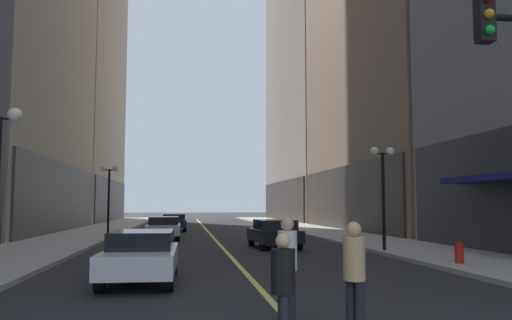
% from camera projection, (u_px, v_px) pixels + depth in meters
% --- Properties ---
extents(ground_plane, '(200.00, 200.00, 0.00)m').
position_uv_depth(ground_plane, '(208.00, 232.00, 39.16)').
color(ground_plane, '#262628').
extents(sidewalk_left, '(4.50, 78.00, 0.15)m').
position_uv_depth(sidewalk_left, '(95.00, 231.00, 38.03)').
color(sidewalk_left, '#ADA8A0').
rests_on(sidewalk_left, ground).
extents(sidewalk_right, '(4.50, 78.00, 0.15)m').
position_uv_depth(sidewalk_right, '(314.00, 230.00, 40.30)').
color(sidewalk_right, '#ADA8A0').
rests_on(sidewalk_right, ground).
extents(lane_centre_stripe, '(0.16, 70.00, 0.01)m').
position_uv_depth(lane_centre_stripe, '(208.00, 232.00, 39.16)').
color(lane_centre_stripe, '#E5D64C').
rests_on(lane_centre_stripe, ground).
extents(storefront_awning_right, '(1.60, 5.86, 3.12)m').
position_uv_depth(storefront_awning_right, '(499.00, 178.00, 19.12)').
color(storefront_awning_right, navy).
rests_on(storefront_awning_right, ground).
extents(car_white, '(1.85, 4.38, 1.32)m').
position_uv_depth(car_white, '(142.00, 254.00, 13.55)').
color(car_white, silver).
rests_on(car_white, ground).
extents(car_black, '(2.08, 4.09, 1.32)m').
position_uv_depth(car_black, '(274.00, 233.00, 24.20)').
color(car_black, black).
rests_on(car_black, ground).
extents(car_silver, '(1.90, 4.77, 1.32)m').
position_uv_depth(car_silver, '(164.00, 227.00, 30.40)').
color(car_silver, '#B7B7BC').
rests_on(car_silver, ground).
extents(car_navy, '(1.89, 4.52, 1.32)m').
position_uv_depth(car_navy, '(174.00, 222.00, 39.99)').
color(car_navy, '#141E4C').
rests_on(car_navy, ground).
extents(pedestrian_in_black_coat, '(0.37, 0.37, 1.61)m').
position_uv_depth(pedestrian_in_black_coat, '(283.00, 282.00, 7.20)').
color(pedestrian_in_black_coat, black).
rests_on(pedestrian_in_black_coat, ground).
extents(pedestrian_in_tan_trench, '(0.48, 0.48, 1.75)m').
position_uv_depth(pedestrian_in_tan_trench, '(354.00, 269.00, 7.97)').
color(pedestrian_in_tan_trench, black).
rests_on(pedestrian_in_tan_trench, ground).
extents(pedestrian_in_white_shirt, '(0.48, 0.48, 1.79)m').
position_uv_depth(pedestrian_in_white_shirt, '(287.00, 260.00, 9.01)').
color(pedestrian_in_white_shirt, black).
rests_on(pedestrian_in_white_shirt, ground).
extents(street_lamp_left_far, '(1.06, 0.36, 4.43)m').
position_uv_depth(street_lamp_left_far, '(109.00, 185.00, 31.81)').
color(street_lamp_left_far, black).
rests_on(street_lamp_left_far, ground).
extents(street_lamp_right_mid, '(1.06, 0.36, 4.43)m').
position_uv_depth(street_lamp_right_mid, '(383.00, 175.00, 21.66)').
color(street_lamp_right_mid, black).
rests_on(street_lamp_right_mid, ground).
extents(fire_hydrant_right, '(0.28, 0.28, 0.80)m').
position_uv_depth(fire_hydrant_right, '(459.00, 255.00, 16.54)').
color(fire_hydrant_right, red).
rests_on(fire_hydrant_right, ground).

